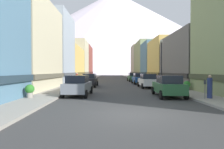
% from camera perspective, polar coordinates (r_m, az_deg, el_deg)
% --- Properties ---
extents(ground_plane, '(400.00, 400.00, 0.00)m').
position_cam_1_polar(ground_plane, '(9.55, 5.96, -11.89)').
color(ground_plane, '#383838').
extents(sidewalk_left, '(2.50, 100.00, 0.15)m').
position_cam_1_polar(sidewalk_left, '(44.58, -7.50, -1.59)').
color(sidewalk_left, gray).
rests_on(sidewalk_left, ground).
extents(sidewalk_right, '(2.50, 100.00, 0.15)m').
position_cam_1_polar(sidewalk_right, '(44.90, 8.56, -1.58)').
color(sidewalk_right, gray).
rests_on(sidewalk_right, ground).
extents(storefront_left_1, '(8.39, 10.12, 9.74)m').
position_cam_1_polar(storefront_left_1, '(23.64, -27.29, 7.18)').
color(storefront_left_1, beige).
rests_on(storefront_left_1, ground).
extents(storefront_left_2, '(7.89, 8.93, 11.35)m').
position_cam_1_polar(storefront_left_2, '(32.96, -19.01, 6.86)').
color(storefront_left_2, '#99A5B2').
rests_on(storefront_left_2, ground).
extents(storefront_left_3, '(7.50, 13.68, 7.40)m').
position_cam_1_polar(storefront_left_3, '(43.76, -14.09, 2.90)').
color(storefront_left_3, '#D8B259').
rests_on(storefront_left_3, ground).
extents(storefront_left_4, '(6.46, 9.83, 10.78)m').
position_cam_1_polar(storefront_left_4, '(55.75, -10.69, 4.22)').
color(storefront_left_4, beige).
rests_on(storefront_left_4, ground).
extents(storefront_left_5, '(9.60, 13.98, 10.85)m').
position_cam_1_polar(storefront_left_5, '(68.17, -10.22, 3.67)').
color(storefront_left_5, brown).
rests_on(storefront_left_5, ground).
extents(storefront_right_1, '(7.11, 11.72, 7.31)m').
position_cam_1_polar(storefront_right_1, '(28.95, 23.70, 3.71)').
color(storefront_right_1, '#66605B').
rests_on(storefront_right_1, ground).
extents(storefront_right_2, '(9.89, 10.15, 8.43)m').
position_cam_1_polar(storefront_right_2, '(40.13, 18.68, 3.77)').
color(storefront_right_2, '#D8B259').
rests_on(storefront_right_2, ground).
extents(storefront_right_3, '(7.34, 9.02, 9.35)m').
position_cam_1_polar(storefront_right_3, '(49.50, 13.34, 3.79)').
color(storefront_right_3, slate).
rests_on(storefront_right_3, ground).
extents(storefront_right_4, '(8.79, 13.76, 11.10)m').
position_cam_1_polar(storefront_right_4, '(60.85, 11.35, 4.10)').
color(storefront_right_4, '#8C9966').
rests_on(storefront_right_4, ground).
extents(storefront_right_5, '(7.54, 9.26, 11.63)m').
position_cam_1_polar(storefront_right_5, '(72.08, 8.91, 3.84)').
color(storefront_right_5, beige).
rests_on(storefront_right_5, ground).
extents(car_left_0, '(2.20, 4.46, 1.78)m').
position_cam_1_polar(car_left_0, '(16.70, -10.16, -3.21)').
color(car_left_0, slate).
rests_on(car_left_0, ground).
extents(car_left_1, '(2.19, 4.46, 1.78)m').
position_cam_1_polar(car_left_1, '(26.15, -6.78, -1.65)').
color(car_left_1, black).
rests_on(car_left_1, ground).
extents(car_right_0, '(2.25, 4.48, 1.78)m').
position_cam_1_polar(car_right_0, '(16.46, 16.50, -3.29)').
color(car_right_0, '#265933').
rests_on(car_right_0, ground).
extents(car_right_1, '(2.07, 4.40, 1.78)m').
position_cam_1_polar(car_right_1, '(24.59, 10.65, -1.84)').
color(car_right_1, silver).
rests_on(car_right_1, ground).
extents(car_right_2, '(2.08, 4.41, 1.78)m').
position_cam_1_polar(car_right_2, '(31.43, 8.11, -1.20)').
color(car_right_2, '#19478C').
rests_on(car_right_2, ground).
extents(car_right_3, '(2.14, 4.44, 1.78)m').
position_cam_1_polar(car_right_3, '(38.96, 6.36, -0.76)').
color(car_right_3, '#265933').
rests_on(car_right_3, ground).
extents(parking_meter_near, '(0.14, 0.10, 1.33)m').
position_cam_1_polar(parking_meter_near, '(15.14, 26.12, -3.31)').
color(parking_meter_near, '#595960').
rests_on(parking_meter_near, sidewalk_right).
extents(potted_plant_0, '(0.71, 0.71, 0.95)m').
position_cam_1_polar(potted_plant_0, '(21.28, 21.56, -3.01)').
color(potted_plant_0, '#4C4C51').
rests_on(potted_plant_0, sidewalk_right).
extents(potted_plant_1, '(0.68, 0.68, 0.99)m').
position_cam_1_polar(potted_plant_1, '(15.38, -23.46, -4.31)').
color(potted_plant_1, gray).
rests_on(potted_plant_1, sidewalk_left).
extents(pedestrian_0, '(0.36, 0.36, 1.53)m').
position_cam_1_polar(pedestrian_0, '(34.32, 11.51, -1.10)').
color(pedestrian_0, maroon).
rests_on(pedestrian_0, sidewalk_right).
extents(pedestrian_1, '(0.36, 0.36, 1.70)m').
position_cam_1_polar(pedestrian_1, '(15.64, 27.26, -3.46)').
color(pedestrian_1, navy).
rests_on(pedestrian_1, sidewalk_right).
extents(pedestrian_2, '(0.36, 0.36, 1.72)m').
position_cam_1_polar(pedestrian_2, '(30.75, -10.50, -1.17)').
color(pedestrian_2, maroon).
rests_on(pedestrian_2, sidewalk_left).
extents(streetlamp_right, '(0.36, 0.36, 5.86)m').
position_cam_1_polar(streetlamp_right, '(24.35, 14.58, 5.39)').
color(streetlamp_right, black).
rests_on(streetlamp_right, sidewalk_right).
extents(mountain_backdrop, '(345.46, 345.46, 113.74)m').
position_cam_1_polar(mountain_backdrop, '(274.85, 0.71, 12.56)').
color(mountain_backdrop, silver).
rests_on(mountain_backdrop, ground).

